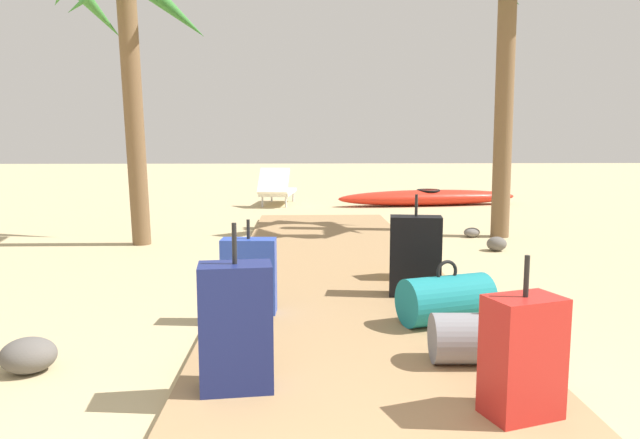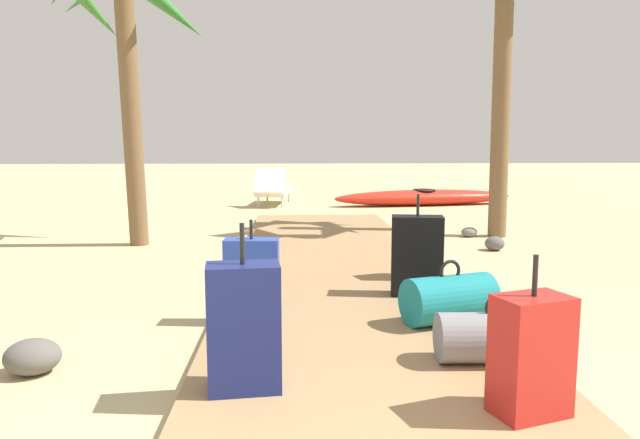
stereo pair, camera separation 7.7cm
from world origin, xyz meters
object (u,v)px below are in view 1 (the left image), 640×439
(suitcase_red, at_px, (523,357))
(lounge_chair, at_px, (277,189))
(suitcase_navy, at_px, (236,327))
(palm_tree_far_left, at_px, (124,8))
(kayak, at_px, (428,198))
(backpack_yellow, at_px, (415,246))
(duffel_bag_teal, at_px, (446,299))
(suitcase_black, at_px, (415,256))
(suitcase_blue, at_px, (249,276))
(duffel_bag_grey, at_px, (493,338))

(suitcase_red, distance_m, lounge_chair, 9.76)
(suitcase_navy, relative_size, suitcase_red, 1.14)
(palm_tree_far_left, distance_m, kayak, 7.16)
(backpack_yellow, distance_m, kayak, 6.94)
(suitcase_navy, bearing_deg, suitcase_red, -14.11)
(duffel_bag_teal, height_order, palm_tree_far_left, palm_tree_far_left)
(suitcase_navy, distance_m, suitcase_red, 1.38)
(suitcase_black, relative_size, suitcase_blue, 1.20)
(suitcase_navy, xyz_separation_m, palm_tree_far_left, (-1.79, 4.57, 2.51))
(kayak, bearing_deg, suitcase_black, -103.19)
(suitcase_navy, relative_size, palm_tree_far_left, 0.23)
(suitcase_black, bearing_deg, duffel_bag_teal, -84.60)
(suitcase_black, bearing_deg, suitcase_red, -87.97)
(suitcase_red, height_order, kayak, suitcase_red)
(palm_tree_far_left, bearing_deg, suitcase_red, -57.46)
(palm_tree_far_left, relative_size, lounge_chair, 2.36)
(duffel_bag_grey, distance_m, suitcase_navy, 1.46)
(duffel_bag_teal, relative_size, suitcase_black, 0.84)
(kayak, bearing_deg, suitcase_blue, -111.24)
(duffel_bag_grey, relative_size, duffel_bag_teal, 1.01)
(palm_tree_far_left, bearing_deg, lounge_chair, 70.89)
(suitcase_navy, distance_m, suitcase_blue, 1.34)
(palm_tree_far_left, bearing_deg, suitcase_navy, -68.55)
(duffel_bag_grey, bearing_deg, suitcase_blue, 144.85)
(suitcase_navy, xyz_separation_m, duffel_bag_teal, (1.33, 1.04, -0.16))
(suitcase_black, distance_m, lounge_chair, 7.66)
(palm_tree_far_left, bearing_deg, backpack_yellow, -34.48)
(duffel_bag_teal, bearing_deg, palm_tree_far_left, 131.54)
(duffel_bag_teal, bearing_deg, suitcase_red, -89.81)
(lounge_chair, bearing_deg, backpack_yellow, -77.61)
(suitcase_blue, distance_m, kayak, 8.37)
(kayak, bearing_deg, palm_tree_far_left, -136.26)
(duffel_bag_grey, height_order, suitcase_blue, suitcase_blue)
(suitcase_red, xyz_separation_m, backpack_yellow, (0.04, 2.73, 0.02))
(palm_tree_far_left, bearing_deg, kayak, 43.74)
(suitcase_red, distance_m, backpack_yellow, 2.73)
(suitcase_black, xyz_separation_m, lounge_chair, (-1.41, 7.53, -0.08))
(suitcase_black, bearing_deg, duffel_bag_grey, -84.06)
(suitcase_blue, relative_size, backpack_yellow, 1.20)
(lounge_chair, bearing_deg, suitcase_navy, -89.09)
(backpack_yellow, relative_size, lounge_chair, 0.36)
(kayak, bearing_deg, lounge_chair, 176.74)
(lounge_chair, bearing_deg, suitcase_black, -79.41)
(duffel_bag_grey, relative_size, kayak, 0.18)
(suitcase_blue, height_order, palm_tree_far_left, palm_tree_far_left)
(kayak, bearing_deg, duffel_bag_teal, -101.54)
(palm_tree_far_left, relative_size, kayak, 0.97)
(backpack_yellow, bearing_deg, palm_tree_far_left, 145.52)
(suitcase_black, bearing_deg, backpack_yellow, 79.29)
(duffel_bag_grey, height_order, lounge_chair, lounge_chair)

